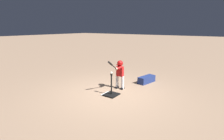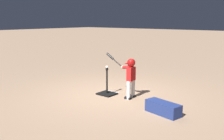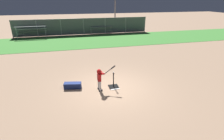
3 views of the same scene
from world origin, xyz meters
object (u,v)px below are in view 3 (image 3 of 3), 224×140
object	(u,v)px
batter_child	(100,77)
bleachers_right_center	(100,29)
baseball	(114,72)
bleachers_far_left	(33,31)
batting_tee	(113,85)
equipment_bag	(73,85)

from	to	relation	value
batter_child	bleachers_right_center	bearing A→B (deg)	79.96
baseball	bleachers_far_left	bearing A→B (deg)	112.58
batting_tee	baseball	size ratio (longest dim) A/B	10.37
bleachers_far_left	equipment_bag	distance (m)	14.66
batting_tee	bleachers_far_left	distance (m)	15.70
bleachers_far_left	bleachers_right_center	distance (m)	7.99
baseball	equipment_bag	bearing A→B (deg)	169.03
bleachers_right_center	equipment_bag	xyz separation A→B (m)	(-3.97, -14.49, -0.30)
equipment_bag	baseball	bearing A→B (deg)	0.71
batting_tee	equipment_bag	bearing A→B (deg)	169.03
baseball	bleachers_far_left	xyz separation A→B (m)	(-6.02, 14.48, -0.15)
baseball	bleachers_far_left	distance (m)	15.69
baseball	bleachers_right_center	xyz separation A→B (m)	(1.95, 14.89, -0.37)
batting_tee	bleachers_right_center	xyz separation A→B (m)	(1.95, 14.89, 0.34)
batter_child	baseball	world-z (taller)	batter_child
baseball	bleachers_far_left	size ratio (longest dim) A/B	0.02
batting_tee	batter_child	size ratio (longest dim) A/B	0.64
bleachers_right_center	equipment_bag	size ratio (longest dim) A/B	3.42
equipment_bag	bleachers_right_center	bearing A→B (deg)	86.37
batting_tee	bleachers_right_center	bearing A→B (deg)	82.53
baseball	batter_child	bearing A→B (deg)	-169.35
bleachers_far_left	equipment_bag	bearing A→B (deg)	-74.13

